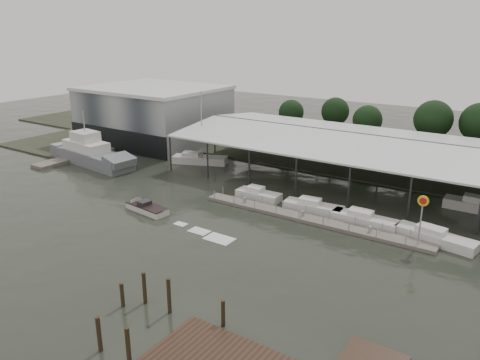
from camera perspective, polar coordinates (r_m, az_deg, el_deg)
The scene contains 17 objects.
ground at distance 54.99m, azimuth -10.47°, elevation -4.94°, with size 200.00×200.00×0.00m, color #272C24.
land_strip_far at distance 88.29m, azimuth 8.71°, elevation 4.06°, with size 140.00×30.00×0.30m.
land_strip_west at distance 102.66m, azimuth -15.10°, elevation 5.62°, with size 20.00×40.00×0.30m.
storage_warehouse at distance 93.07m, azimuth -10.41°, elevation 7.97°, with size 24.50×20.50×10.50m.
covered_boat_shed at distance 68.28m, azimuth 16.84°, elevation 4.55°, with size 58.24×24.00×6.96m.
trawler_dock at distance 85.23m, azimuth -18.61°, elevation 2.90°, with size 3.00×18.00×0.50m.
floating_dock at distance 54.61m, azimuth 8.53°, elevation -4.77°, with size 28.00×2.00×1.40m.
shell_fuel_sign at distance 49.82m, azimuth 21.29°, elevation -3.55°, with size 1.10×0.18×5.55m.
grey_trawler at distance 79.94m, azimuth -17.69°, elevation 3.02°, with size 18.67×6.40×8.84m.
white_sailboat at distance 76.88m, azimuth -5.03°, elevation 2.51°, with size 9.12×5.83×11.93m.
speedboat_underway at distance 58.17m, azimuth -11.59°, elevation -3.29°, with size 17.52×4.07×2.00m.
moored_cruiser_0 at distance 60.61m, azimuth 2.22°, elevation -1.80°, with size 5.93×2.24×1.70m.
moored_cruiser_1 at distance 57.17m, azimuth 8.87°, elevation -3.27°, with size 7.36×2.83×1.70m.
moored_cruiser_2 at distance 54.78m, azimuth 14.86°, elevation -4.67°, with size 7.60×2.36×1.70m.
moored_cruiser_3 at distance 52.73m, azimuth 22.64°, elevation -6.43°, with size 8.49×3.62×1.70m.
mooring_pilings at distance 36.69m, azimuth -11.18°, elevation -15.79°, with size 8.50×7.33×3.58m.
horizon_tree_line at distance 86.02m, azimuth 26.69°, elevation 5.82°, with size 71.24×9.74×9.70m.
Camera 1 is at (35.84, -35.85, 21.30)m, focal length 35.00 mm.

